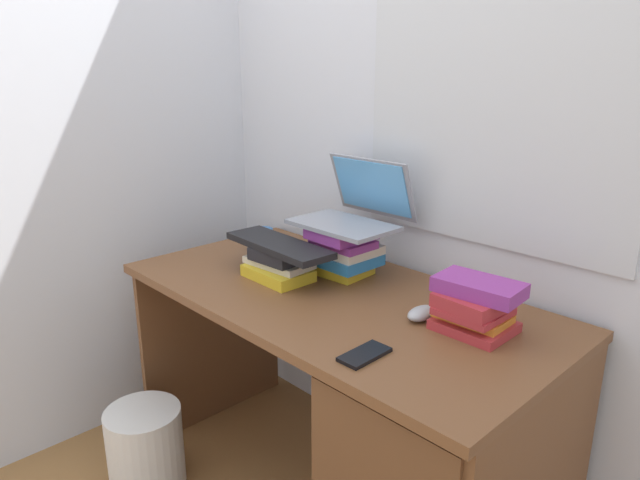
# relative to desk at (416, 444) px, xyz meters

# --- Properties ---
(wall_back) EXTENTS (6.00, 0.06, 2.60)m
(wall_back) POSITION_rel_desk_xyz_m (-0.36, 0.42, 0.89)
(wall_back) COLOR silver
(wall_back) RESTS_ON ground
(wall_left) EXTENTS (0.05, 6.00, 2.60)m
(wall_left) POSITION_rel_desk_xyz_m (-1.34, 0.03, 0.89)
(wall_left) COLOR silver
(wall_left) RESTS_ON ground
(desk) EXTENTS (1.42, 0.71, 0.76)m
(desk) POSITION_rel_desk_xyz_m (0.00, 0.00, 0.00)
(desk) COLOR brown
(desk) RESTS_ON ground
(book_stack_tall) EXTENTS (0.21, 0.21, 0.17)m
(book_stack_tall) POSITION_rel_desk_xyz_m (-0.46, 0.17, 0.43)
(book_stack_tall) COLOR yellow
(book_stack_tall) RESTS_ON desk
(book_stack_keyboard_riser) EXTENTS (0.24, 0.18, 0.10)m
(book_stack_keyboard_riser) POSITION_rel_desk_xyz_m (-0.58, -0.00, 0.39)
(book_stack_keyboard_riser) COLOR yellow
(book_stack_keyboard_riser) RESTS_ON desk
(book_stack_side) EXTENTS (0.23, 0.17, 0.14)m
(book_stack_side) POSITION_rel_desk_xyz_m (0.08, 0.12, 0.42)
(book_stack_side) COLOR #B22D33
(book_stack_side) RESTS_ON desk
(laptop) EXTENTS (0.34, 0.29, 0.22)m
(laptop) POSITION_rel_desk_xyz_m (-0.46, 0.23, 0.56)
(laptop) COLOR gray
(laptop) RESTS_ON book_stack_tall
(keyboard) EXTENTS (0.43, 0.16, 0.02)m
(keyboard) POSITION_rel_desk_xyz_m (-0.58, -0.01, 0.46)
(keyboard) COLOR black
(keyboard) RESTS_ON book_stack_keyboard_riser
(computer_mouse) EXTENTS (0.06, 0.10, 0.04)m
(computer_mouse) POSITION_rel_desk_xyz_m (-0.06, 0.07, 0.36)
(computer_mouse) COLOR #A5A8AD
(computer_mouse) RESTS_ON desk
(mug) EXTENTS (0.13, 0.09, 0.09)m
(mug) POSITION_rel_desk_xyz_m (-0.85, 0.13, 0.39)
(mug) COLOR #265999
(mug) RESTS_ON desk
(cell_phone) EXTENTS (0.07, 0.14, 0.01)m
(cell_phone) POSITION_rel_desk_xyz_m (-0.02, -0.20, 0.35)
(cell_phone) COLOR black
(cell_phone) RESTS_ON desk
(wastebasket) EXTENTS (0.26, 0.26, 0.30)m
(wastebasket) POSITION_rel_desk_xyz_m (-0.86, -0.41, -0.26)
(wastebasket) COLOR silver
(wastebasket) RESTS_ON ground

